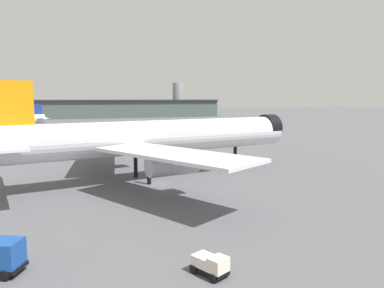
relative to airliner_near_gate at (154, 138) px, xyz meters
The scene contains 6 objects.
ground 8.55m from the airliner_near_gate, 95.15° to the right, with size 900.00×900.00×0.00m, color #56565B.
airliner_near_gate is the anchor object (origin of this frame).
airliner_far_taxiway 116.19m from the airliner_near_gate, 110.32° to the left, with size 38.80×34.72×12.29m.
terminal_building 221.43m from the airliner_near_gate, 85.94° to the left, with size 180.95×28.00×27.48m.
baggage_tug_wing 38.27m from the airliner_near_gate, 96.45° to the right, with size 2.96×3.58×1.85m.
traffic_cone_near_nose 39.31m from the airliner_near_gate, 32.48° to the left, with size 0.56×0.56×0.70m, color #F2600C.
Camera 1 is at (-15.15, -60.60, 14.98)m, focal length 33.66 mm.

